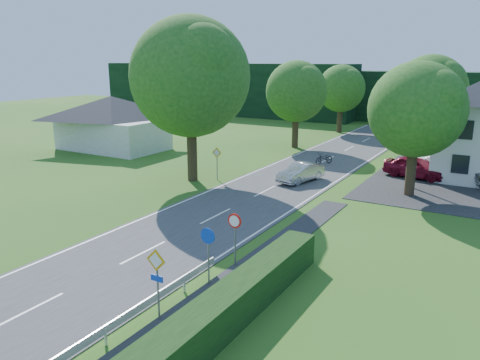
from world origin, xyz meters
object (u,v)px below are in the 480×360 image
Objects in this scene: streetlight at (414,123)px; motorcycle at (324,158)px; parked_car_silver_a at (452,164)px; moving_car at (301,172)px; parked_car_red at (416,167)px; parasol at (429,160)px.

streetlight reaches higher than motorcycle.
streetlight is at bearing 144.17° from parked_car_silver_a.
parked_car_red is at bearing 52.41° from moving_car.
parked_car_silver_a is at bearing 69.04° from streetlight.
parked_car_red is (-0.14, 3.00, -3.64)m from streetlight.
motorcycle is 0.41× the size of parked_car_red.
parasol is at bearing 57.97° from moving_car.
parked_car_red is 0.90× the size of parked_car_silver_a.
moving_car is at bearing 115.72° from parked_car_silver_a.
streetlight is at bearing -2.67° from motorcycle.
moving_car is at bearing -160.92° from streetlight.
moving_car is at bearing -59.84° from motorcycle.
parasol is (7.52, 7.21, 0.40)m from moving_car.
parked_car_silver_a is at bearing 19.99° from parasol.
parasol is (8.15, 0.84, 0.57)m from motorcycle.
parked_car_red is (6.89, 5.43, 0.12)m from moving_car.
moving_car is 0.79× the size of parked_car_silver_a.
motorcycle is at bearing 109.78° from moving_car.
parasol reaches higher than parked_car_red.
moving_car is at bearing -136.19° from parasol.
parked_car_red is (7.52, -0.94, 0.29)m from motorcycle.
parked_car_red is at bearing 122.15° from parked_car_silver_a.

